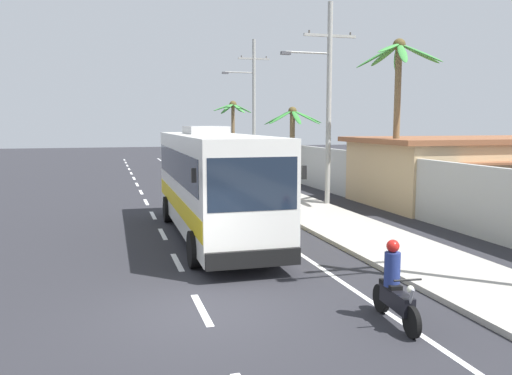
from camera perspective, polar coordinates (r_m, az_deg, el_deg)
The scene contains 15 objects.
ground_plane at distance 11.52m, azimuth -5.86°, elevation -13.23°, with size 160.00×160.00×0.00m, color #28282D.
sidewalk_kerb at distance 22.73m, azimuth 6.69°, elevation -2.95°, with size 3.20×90.00×0.14m, color #A8A399.
lane_markings at distance 26.00m, azimuth -6.43°, elevation -1.84°, with size 3.90×71.00×0.01m.
boundary_wall at distance 27.76m, azimuth 10.80°, elevation 1.27°, with size 0.24×60.00×2.53m, color #B2B2AD.
coach_bus_foreground at distance 18.32m, azimuth -4.77°, elevation 0.82°, with size 3.00×11.00×3.87m.
motorcycle_beside_bus at distance 28.42m, azimuth -2.71°, elevation 0.31°, with size 0.56×1.96×1.67m.
motorcycle_trailing at distance 10.98m, azimuth 14.85°, elevation -10.75°, with size 0.56×1.96×1.67m.
pedestrian_near_kerb at distance 25.68m, azimuth 2.05°, elevation 0.43°, with size 0.36×0.36×1.72m.
pedestrian_midwalk at distance 32.56m, azimuth -1.15°, elevation 1.85°, with size 0.36×0.36×1.76m.
utility_pole_mid at distance 25.23m, azimuth 7.77°, elevation 9.52°, with size 3.69×0.24×9.56m.
utility_pole_far at distance 38.74m, azimuth -0.34°, elevation 9.00°, with size 3.52×0.24×10.00m.
palm_nearest at distance 24.76m, azimuth 15.18°, elevation 10.64°, with size 3.90×3.88×7.73m.
palm_second at distance 40.83m, azimuth -2.52°, elevation 7.36°, with size 3.09×2.85×5.71m.
palm_third at distance 35.00m, azimuth 3.99°, elevation 6.46°, with size 3.92×4.06×5.07m.
roadside_building at distance 29.47m, azimuth 25.19°, elevation 1.82°, with size 15.16×7.30×3.29m.
Camera 1 is at (-1.85, -10.66, 3.98)m, focal length 36.74 mm.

